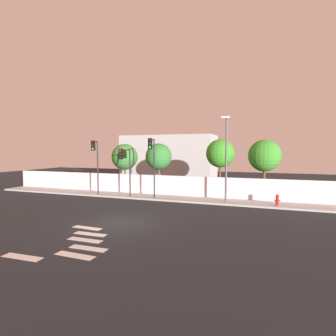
% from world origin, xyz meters
% --- Properties ---
extents(ground_plane, '(80.00, 80.00, 0.00)m').
position_xyz_m(ground_plane, '(0.00, 0.00, 0.00)').
color(ground_plane, '#202428').
extents(sidewalk, '(36.00, 2.40, 0.15)m').
position_xyz_m(sidewalk, '(0.00, 8.20, 0.07)').
color(sidewalk, '#A7A7A7').
rests_on(sidewalk, ground).
extents(perimeter_wall, '(36.00, 0.18, 1.80)m').
position_xyz_m(perimeter_wall, '(0.00, 9.49, 1.05)').
color(perimeter_wall, silver).
rests_on(perimeter_wall, sidewalk).
extents(crosswalk_marking, '(3.77, 4.76, 0.01)m').
position_xyz_m(crosswalk_marking, '(-0.11, -3.67, 0.00)').
color(crosswalk_marking, silver).
rests_on(crosswalk_marking, ground).
extents(traffic_light_left, '(0.52, 1.76, 5.13)m').
position_xyz_m(traffic_light_left, '(-0.67, 6.77, 3.89)').
color(traffic_light_left, black).
rests_on(traffic_light_left, sidewalk).
extents(traffic_light_center, '(0.37, 1.09, 5.03)m').
position_xyz_m(traffic_light_center, '(-6.50, 7.11, 3.79)').
color(traffic_light_center, black).
rests_on(traffic_light_center, sidewalk).
extents(traffic_light_right, '(0.36, 1.67, 4.29)m').
position_xyz_m(traffic_light_right, '(-3.24, 6.76, 3.31)').
color(traffic_light_right, black).
rests_on(traffic_light_right, sidewalk).
extents(street_lamp_curbside, '(0.62, 2.05, 6.68)m').
position_xyz_m(street_lamp_curbside, '(5.34, 7.47, 4.12)').
color(street_lamp_curbside, '#4C4C51').
rests_on(street_lamp_curbside, sidewalk).
extents(fire_hydrant, '(0.44, 0.26, 0.84)m').
position_xyz_m(fire_hydrant, '(9.16, 7.71, 0.60)').
color(fire_hydrant, red).
rests_on(fire_hydrant, sidewalk).
extents(roadside_tree_leftmost, '(2.71, 2.71, 4.96)m').
position_xyz_m(roadside_tree_leftmost, '(-5.52, 10.87, 3.60)').
color(roadside_tree_leftmost, brown).
rests_on(roadside_tree_leftmost, ground).
extents(roadside_tree_midleft, '(2.63, 2.63, 4.99)m').
position_xyz_m(roadside_tree_midleft, '(-1.71, 10.87, 3.66)').
color(roadside_tree_midleft, brown).
rests_on(roadside_tree_midleft, ground).
extents(roadside_tree_midright, '(2.60, 2.60, 5.31)m').
position_xyz_m(roadside_tree_midright, '(4.38, 10.87, 4.00)').
color(roadside_tree_midright, brown).
rests_on(roadside_tree_midright, ground).
extents(roadside_tree_rightmost, '(2.78, 2.78, 5.23)m').
position_xyz_m(roadside_tree_rightmost, '(8.20, 10.87, 3.82)').
color(roadside_tree_rightmost, brown).
rests_on(roadside_tree_rightmost, ground).
extents(low_building_distant, '(13.45, 6.00, 6.45)m').
position_xyz_m(low_building_distant, '(-5.02, 23.49, 3.22)').
color(low_building_distant, '#AEAEAE').
rests_on(low_building_distant, ground).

